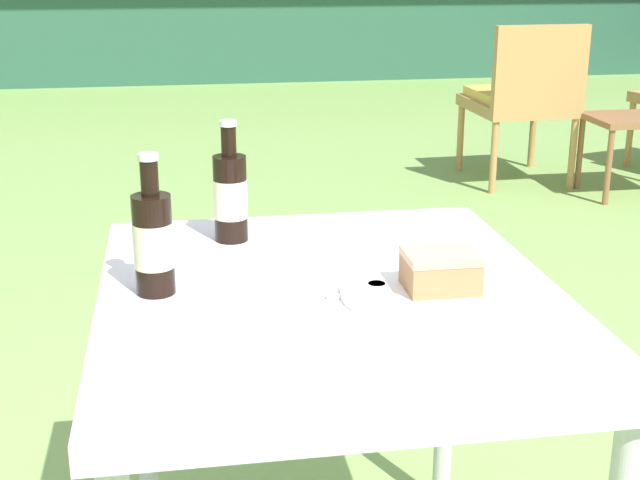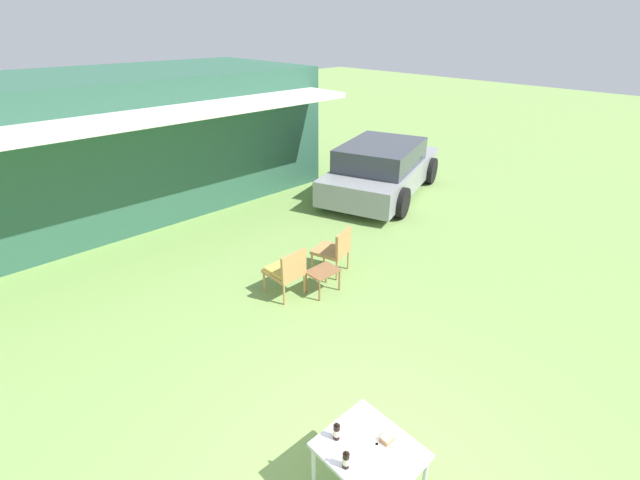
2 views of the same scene
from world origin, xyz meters
name	(u,v)px [view 1 (image 1 of 2)]	position (x,y,z in m)	size (l,w,h in m)	color
wicker_chair_cushioned	(523,95)	(1.57, 3.12, 0.47)	(0.51, 0.57, 0.84)	#B2844C
garden_side_table	(639,127)	(2.06, 2.80, 0.35)	(0.50, 0.37, 0.40)	brown
patio_table	(330,331)	(0.00, 0.00, 0.63)	(0.73, 0.83, 0.70)	silver
cake_on_plate	(430,282)	(0.15, -0.05, 0.72)	(0.25, 0.25, 0.07)	white
cola_bottle_near	(230,195)	(-0.14, 0.28, 0.78)	(0.06, 0.06, 0.22)	black
cola_bottle_far	(153,241)	(-0.27, 0.03, 0.78)	(0.06, 0.06, 0.22)	black
fork	(384,293)	(0.08, -0.04, 0.70)	(0.19, 0.01, 0.01)	silver
loose_bottle_cap	(377,286)	(0.07, -0.01, 0.70)	(0.03, 0.03, 0.01)	silver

